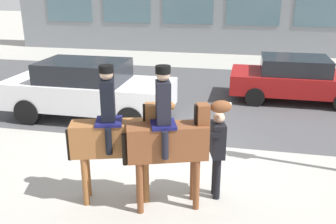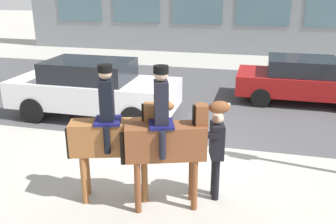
# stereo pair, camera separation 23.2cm
# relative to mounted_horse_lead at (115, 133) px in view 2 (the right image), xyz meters

# --- Properties ---
(ground_plane) EXTENTS (80.00, 80.00, 0.00)m
(ground_plane) POSITION_rel_mounted_horse_lead_xyz_m (0.52, 2.16, -1.26)
(ground_plane) COLOR #9E9B93
(road_surface) EXTENTS (23.52, 8.50, 0.01)m
(road_surface) POSITION_rel_mounted_horse_lead_xyz_m (0.52, 6.91, -1.26)
(road_surface) COLOR #444447
(road_surface) RESTS_ON ground_plane
(mounted_horse_lead) EXTENTS (1.82, 0.84, 2.46)m
(mounted_horse_lead) POSITION_rel_mounted_horse_lead_xyz_m (0.00, 0.00, 0.00)
(mounted_horse_lead) COLOR brown
(mounted_horse_lead) RESTS_ON ground_plane
(mounted_horse_companion) EXTENTS (1.75, 0.87, 2.50)m
(mounted_horse_companion) POSITION_rel_mounted_horse_lead_xyz_m (0.95, -0.03, 0.04)
(mounted_horse_companion) COLOR brown
(mounted_horse_companion) RESTS_ON ground_plane
(pedestrian_bystander) EXTENTS (0.81, 0.60, 1.63)m
(pedestrian_bystander) POSITION_rel_mounted_horse_lead_xyz_m (1.70, 0.44, -0.31)
(pedestrian_bystander) COLOR black
(pedestrian_bystander) RESTS_ON ground_plane
(street_car_near_lane) EXTENTS (4.76, 1.92, 1.66)m
(street_car_near_lane) POSITION_rel_mounted_horse_lead_xyz_m (-2.24, 3.93, -0.40)
(street_car_near_lane) COLOR silver
(street_car_near_lane) RESTS_ON ground_plane
(street_car_far_lane) EXTENTS (4.22, 2.03, 1.44)m
(street_car_far_lane) POSITION_rel_mounted_horse_lead_xyz_m (3.72, 6.94, -0.52)
(street_car_far_lane) COLOR maroon
(street_car_far_lane) RESTS_ON ground_plane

